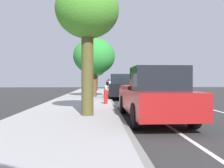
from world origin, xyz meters
TOP-DOWN VIEW (x-y plane):
  - ground at (0.00, 0.00)m, footprint 68.95×68.95m
  - sidewalk at (4.14, 0.00)m, footprint 4.01×43.09m
  - curb_edge at (2.06, 0.00)m, footprint 0.16×43.09m
  - lane_stripe_centre at (-2.88, -1.55)m, footprint 0.14×40.00m
  - lane_stripe_bike_edge at (0.59, 0.00)m, footprint 0.12×43.09m
  - parked_sedan_white_nearest at (1.14, -14.91)m, footprint 2.00×4.48m
  - parked_suv_black_second at (1.11, -2.32)m, footprint 2.16×4.79m
  - parked_pickup_red_mid at (0.85, 7.15)m, footprint 2.05×5.31m
  - bicycle_at_curb at (1.60, -9.79)m, footprint 1.50×0.91m
  - cyclist_with_backpack at (1.81, -10.22)m, footprint 0.54×0.55m
  - street_tree_near_cyclist at (3.30, -14.91)m, footprint 2.27×2.27m
  - street_tree_mid_block at (3.30, -2.77)m, footprint 3.45×3.45m
  - street_tree_far_end at (3.30, 6.87)m, footprint 2.42×2.42m
  - fire_hydrant at (2.49, 2.86)m, footprint 0.22×0.22m

SIDE VIEW (x-z plane):
  - ground at x=0.00m, z-range 0.00..0.00m
  - lane_stripe_centre at x=-2.88m, z-range 0.00..0.01m
  - lane_stripe_bike_edge at x=0.59m, z-range 0.00..0.01m
  - sidewalk at x=4.14m, z-range 0.00..0.15m
  - curb_edge at x=2.06m, z-range 0.00..0.15m
  - bicycle_at_curb at x=1.60m, z-range 0.00..0.73m
  - fire_hydrant at x=2.49m, z-range 0.15..0.99m
  - parked_sedan_white_nearest at x=1.14m, z-range -0.01..1.51m
  - parked_pickup_red_mid at x=0.85m, z-range -0.07..1.88m
  - parked_suv_black_second at x=1.11m, z-range 0.03..2.02m
  - cyclist_with_backpack at x=1.81m, z-range 0.19..1.92m
  - street_tree_near_cyclist at x=3.30m, z-range 1.09..4.79m
  - street_tree_mid_block at x=3.30m, z-range 1.06..5.92m
  - street_tree_far_end at x=3.30m, z-range 1.50..6.60m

